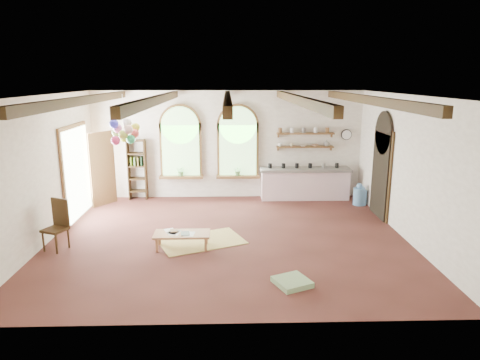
{
  "coord_description": "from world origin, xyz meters",
  "views": [
    {
      "loc": [
        -0.0,
        -9.18,
        3.56
      ],
      "look_at": [
        0.28,
        0.6,
        1.21
      ],
      "focal_mm": 32.0,
      "sensor_mm": 36.0,
      "label": 1
    }
  ],
  "objects_px": {
    "kitchen_counter": "(305,183)",
    "balloon_cluster": "(124,132)",
    "coffee_table": "(182,235)",
    "side_chair": "(57,235)"
  },
  "relations": [
    {
      "from": "coffee_table",
      "to": "side_chair",
      "type": "distance_m",
      "value": 2.65
    },
    {
      "from": "kitchen_counter",
      "to": "side_chair",
      "type": "xyz_separation_m",
      "value": [
        -5.94,
        -3.76,
        -0.16
      ]
    },
    {
      "from": "kitchen_counter",
      "to": "balloon_cluster",
      "type": "relative_size",
      "value": 2.36
    },
    {
      "from": "coffee_table",
      "to": "balloon_cluster",
      "type": "relative_size",
      "value": 1.05
    },
    {
      "from": "kitchen_counter",
      "to": "coffee_table",
      "type": "xyz_separation_m",
      "value": [
        -3.29,
        -3.77,
        -0.18
      ]
    },
    {
      "from": "kitchen_counter",
      "to": "coffee_table",
      "type": "relative_size",
      "value": 2.25
    },
    {
      "from": "kitchen_counter",
      "to": "balloon_cluster",
      "type": "bearing_deg",
      "value": -153.02
    },
    {
      "from": "kitchen_counter",
      "to": "side_chair",
      "type": "relative_size",
      "value": 2.48
    },
    {
      "from": "kitchen_counter",
      "to": "side_chair",
      "type": "bearing_deg",
      "value": -147.68
    },
    {
      "from": "coffee_table",
      "to": "balloon_cluster",
      "type": "xyz_separation_m",
      "value": [
        -1.41,
        1.38,
        2.03
      ]
    }
  ]
}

